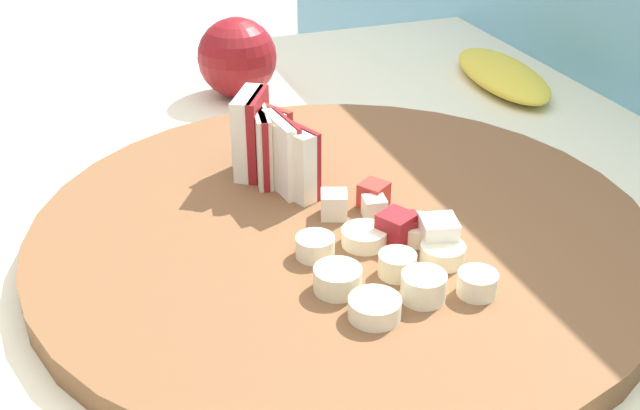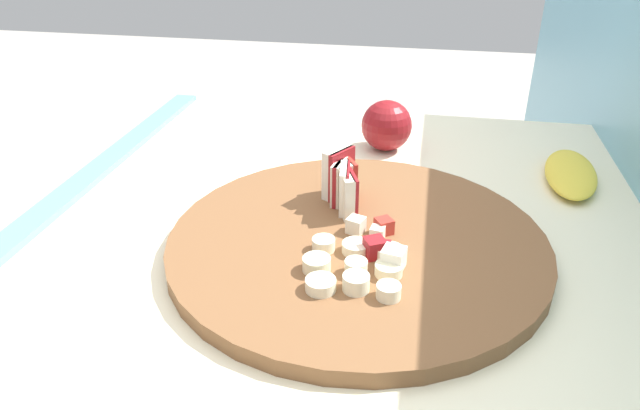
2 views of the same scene
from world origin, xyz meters
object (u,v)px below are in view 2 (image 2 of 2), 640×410
(cutting_board, at_px, (357,243))
(apple_wedge_fan, at_px, (343,181))
(apple_dice_pile, at_px, (379,243))
(banana_peel, at_px, (571,173))
(whole_apple, at_px, (387,126))
(banana_slice_rows, at_px, (354,266))

(cutting_board, xyz_separation_m, apple_wedge_fan, (-0.07, -0.03, 0.04))
(apple_dice_pile, xyz_separation_m, banana_peel, (-0.25, 0.23, -0.02))
(cutting_board, bearing_deg, apple_wedge_fan, -159.61)
(banana_peel, distance_m, whole_apple, 0.26)
(apple_wedge_fan, height_order, whole_apple, apple_wedge_fan)
(cutting_board, height_order, whole_apple, whole_apple)
(apple_dice_pile, height_order, banana_peel, apple_dice_pile)
(banana_slice_rows, bearing_deg, banana_peel, 139.06)
(banana_slice_rows, relative_size, banana_peel, 0.60)
(apple_dice_pile, distance_m, banana_slice_rows, 0.05)
(banana_slice_rows, xyz_separation_m, whole_apple, (-0.35, 0.00, 0.01))
(cutting_board, distance_m, whole_apple, 0.29)
(apple_dice_pile, xyz_separation_m, banana_slice_rows, (0.04, -0.02, -0.00))
(cutting_board, height_order, banana_slice_rows, banana_slice_rows)
(whole_apple, bearing_deg, apple_dice_pile, 3.71)
(banana_slice_rows, xyz_separation_m, banana_peel, (-0.29, 0.25, -0.01))
(cutting_board, xyz_separation_m, banana_slice_rows, (0.07, 0.01, 0.02))
(apple_dice_pile, distance_m, whole_apple, 0.31)
(apple_dice_pile, bearing_deg, apple_wedge_fan, -151.74)
(cutting_board, bearing_deg, whole_apple, 178.89)
(cutting_board, distance_m, apple_dice_pile, 0.04)
(cutting_board, xyz_separation_m, apple_dice_pile, (0.02, 0.03, 0.02))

